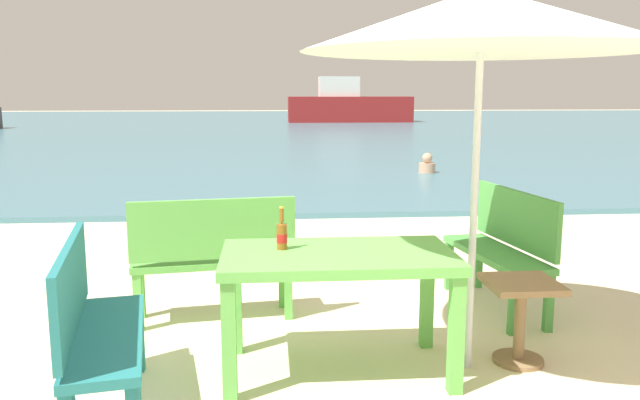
% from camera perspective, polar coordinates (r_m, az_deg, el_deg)
% --- Properties ---
extents(ground_plane, '(120.00, 120.00, 0.00)m').
position_cam_1_polar(ground_plane, '(3.98, 5.36, -15.86)').
color(ground_plane, beige).
extents(sea_water, '(120.00, 50.00, 0.08)m').
position_cam_1_polar(sea_water, '(33.58, -3.51, 6.71)').
color(sea_water, teal).
rests_on(sea_water, ground_plane).
extents(picnic_table_green, '(1.40, 0.80, 0.76)m').
position_cam_1_polar(picnic_table_green, '(3.87, 1.62, -6.25)').
color(picnic_table_green, '#60B24C').
rests_on(picnic_table_green, ground_plane).
extents(beer_bottle_amber, '(0.07, 0.07, 0.26)m').
position_cam_1_polar(beer_bottle_amber, '(3.89, -3.43, -3.09)').
color(beer_bottle_amber, brown).
rests_on(beer_bottle_amber, picnic_table_green).
extents(patio_umbrella, '(2.10, 2.10, 2.30)m').
position_cam_1_polar(patio_umbrella, '(3.91, 14.26, 15.33)').
color(patio_umbrella, silver).
rests_on(patio_umbrella, ground_plane).
extents(side_table_wood, '(0.44, 0.44, 0.54)m').
position_cam_1_polar(side_table_wood, '(4.28, 17.51, -9.31)').
color(side_table_wood, olive).
rests_on(side_table_wood, ground_plane).
extents(bench_teal_center, '(0.57, 1.25, 0.95)m').
position_cam_1_polar(bench_teal_center, '(3.55, -19.74, -10.16)').
color(bench_teal_center, '#237275').
rests_on(bench_teal_center, ground_plane).
extents(bench_green_left, '(0.52, 1.24, 0.95)m').
position_cam_1_polar(bench_green_left, '(5.25, 16.13, -3.63)').
color(bench_green_left, '#4C9E47').
rests_on(bench_green_left, ground_plane).
extents(bench_green_right, '(1.24, 0.52, 0.95)m').
position_cam_1_polar(bench_green_right, '(4.81, -9.52, -4.57)').
color(bench_green_right, '#60B24C').
rests_on(bench_green_right, ground_plane).
extents(swimmer_person, '(0.34, 0.34, 0.41)m').
position_cam_1_polar(swimmer_person, '(13.29, 9.56, 3.10)').
color(swimmer_person, tan).
rests_on(swimmer_person, sea_water).
extents(boat_sailboat, '(6.93, 1.89, 2.52)m').
position_cam_1_polar(boat_sailboat, '(36.28, 2.53, 8.43)').
color(boat_sailboat, maroon).
rests_on(boat_sailboat, sea_water).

